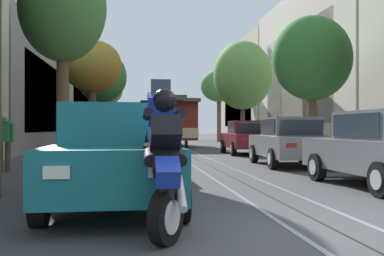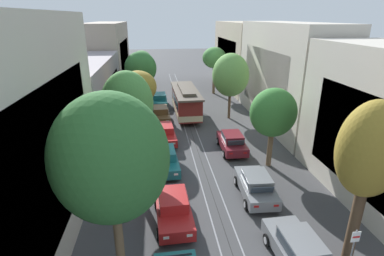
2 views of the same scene
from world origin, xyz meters
name	(u,v)px [view 2 (image 2 of 2)]	position (x,y,z in m)	size (l,w,h in m)	color
ground_plane	(193,136)	(0.00, 20.15, 0.00)	(160.00, 160.00, 0.00)	#424244
trolley_track_rails	(189,125)	(0.00, 23.19, 0.00)	(1.14, 58.37, 0.01)	gray
building_facade_left	(82,84)	(-9.99, 22.46, 4.64)	(5.53, 50.07, 10.78)	beige
building_facade_right	(285,75)	(10.11, 23.80, 4.81)	(5.48, 50.07, 10.01)	beige
parked_car_red_second_left	(173,208)	(-2.60, 7.86, 0.80)	(2.10, 4.41, 1.58)	red
parked_car_teal_mid_left	(165,160)	(-2.83, 13.80, 0.80)	(2.14, 4.42, 1.58)	#196B70
parked_car_red_fourth_left	(164,134)	(-2.67, 18.93, 0.80)	(2.15, 4.42, 1.58)	red
parked_car_brown_fifth_left	(161,114)	(-2.85, 24.60, 0.80)	(2.09, 4.40, 1.58)	brown
parked_car_teal_sixth_left	(160,100)	(-2.84, 30.45, 0.80)	(2.00, 4.36, 1.58)	#196B70
parked_car_grey_near_right	(299,251)	(2.73, 4.03, 0.80)	(2.10, 4.41, 1.58)	slate
parked_car_grey_second_right	(256,185)	(2.59, 9.60, 0.80)	(2.14, 4.42, 1.58)	slate
parked_car_maroon_mid_right	(232,142)	(2.81, 16.39, 0.80)	(2.07, 4.39, 1.58)	maroon
street_tree_kerb_left_near	(111,159)	(-4.87, 3.47, 6.04)	(3.99, 3.64, 8.37)	brown
street_tree_kerb_left_second	(128,105)	(-4.99, 12.03, 5.51)	(3.12, 2.52, 7.58)	brown
street_tree_kerb_left_mid	(138,88)	(-4.78, 20.73, 4.60)	(3.23, 3.49, 6.09)	#4C3826
street_tree_kerb_left_fourth	(141,69)	(-4.87, 29.01, 4.94)	(3.63, 3.15, 6.85)	#4C3826
street_tree_kerb_left_far	(142,60)	(-5.06, 37.79, 4.67)	(2.89, 3.13, 6.04)	brown
street_tree_kerb_right_near	(371,153)	(5.04, 3.96, 5.48)	(2.75, 2.28, 7.65)	#4C3826
street_tree_kerb_right_second	(273,113)	(4.92, 13.52, 4.12)	(3.36, 2.84, 5.92)	brown
street_tree_kerb_right_mid	(231,75)	(4.63, 24.87, 4.73)	(3.85, 4.10, 7.00)	brown
street_tree_kerb_right_fourth	(214,58)	(5.08, 36.16, 5.04)	(3.33, 3.30, 6.54)	brown
cable_car_trolley	(186,102)	(0.00, 25.91, 1.66)	(2.76, 9.17, 3.28)	maroon
pedestrian_on_left_pavement	(109,204)	(-6.04, 8.52, 0.94)	(0.55, 0.26, 1.66)	#4C4233
pedestrian_on_right_pavement	(134,131)	(-5.35, 19.45, 0.95)	(0.55, 0.37, 1.68)	slate
pedestrian_crossing_far	(125,125)	(-6.33, 21.39, 0.94)	(0.55, 0.30, 1.66)	#282D38
street_sign_post	(352,253)	(4.16, 2.71, 1.77)	(0.36, 0.07, 2.85)	slate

